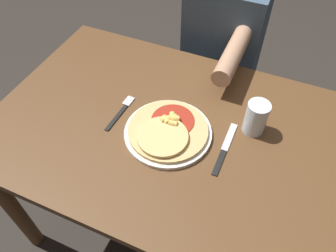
# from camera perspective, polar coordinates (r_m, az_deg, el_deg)

# --- Properties ---
(ground_plane) EXTENTS (8.00, 8.00, 0.00)m
(ground_plane) POSITION_cam_1_polar(r_m,az_deg,el_deg) (1.72, 1.41, -16.55)
(ground_plane) COLOR #2D2823
(dining_table) EXTENTS (1.29, 0.81, 0.73)m
(dining_table) POSITION_cam_1_polar(r_m,az_deg,el_deg) (1.17, 1.98, -4.02)
(dining_table) COLOR brown
(dining_table) RESTS_ON ground_plane
(plate) EXTENTS (0.29, 0.29, 0.01)m
(plate) POSITION_cam_1_polar(r_m,az_deg,el_deg) (1.08, -0.00, -1.14)
(plate) COLOR silver
(plate) RESTS_ON dining_table
(pizza) EXTENTS (0.26, 0.26, 0.04)m
(pizza) POSITION_cam_1_polar(r_m,az_deg,el_deg) (1.06, -0.13, -0.75)
(pizza) COLOR tan
(pizza) RESTS_ON plate
(fork) EXTENTS (0.03, 0.18, 0.00)m
(fork) POSITION_cam_1_polar(r_m,az_deg,el_deg) (1.16, -8.08, 2.66)
(fork) COLOR black
(fork) RESTS_ON dining_table
(knife) EXTENTS (0.02, 0.22, 0.00)m
(knife) POSITION_cam_1_polar(r_m,az_deg,el_deg) (1.06, 9.81, -4.01)
(knife) COLOR black
(knife) RESTS_ON dining_table
(drinking_glass) EXTENTS (0.07, 0.07, 0.12)m
(drinking_glass) POSITION_cam_1_polar(r_m,az_deg,el_deg) (1.09, 15.07, 1.39)
(drinking_glass) COLOR silver
(drinking_glass) RESTS_ON dining_table
(person_diner) EXTENTS (0.33, 0.52, 1.15)m
(person_diner) POSITION_cam_1_polar(r_m,az_deg,el_deg) (1.57, 9.49, 13.60)
(person_diner) COLOR #2D2D38
(person_diner) RESTS_ON ground_plane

